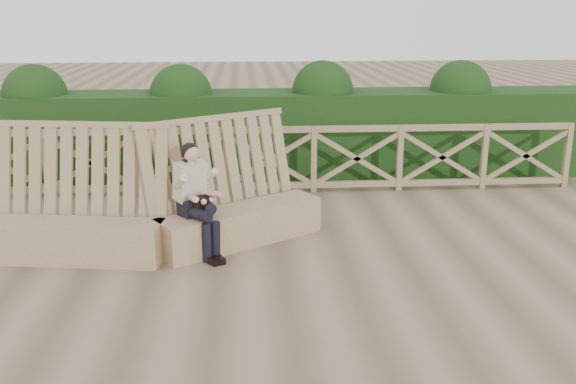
{
  "coord_description": "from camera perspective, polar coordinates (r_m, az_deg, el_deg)",
  "views": [
    {
      "loc": [
        -0.43,
        -6.67,
        2.95
      ],
      "look_at": [
        0.08,
        0.4,
        0.9
      ],
      "focal_mm": 40.0,
      "sensor_mm": 36.0,
      "label": 1
    }
  ],
  "objects": [
    {
      "name": "hedge",
      "position": [
        11.59,
        -1.89,
        5.18
      ],
      "size": [
        12.0,
        1.2,
        1.5
      ],
      "primitive_type": "cube",
      "color": "black",
      "rests_on": "ground"
    },
    {
      "name": "woman",
      "position": [
        7.88,
        -8.18,
        -0.23
      ],
      "size": [
        0.67,
        0.82,
        1.38
      ],
      "rotation": [
        0.0,
        0.0,
        0.66
      ],
      "color": "black",
      "rests_on": "ground"
    },
    {
      "name": "bench",
      "position": [
        8.2,
        -11.53,
        -2.29
      ],
      "size": [
        4.25,
        1.86,
        1.61
      ],
      "rotation": [
        0.0,
        0.0,
        0.13
      ],
      "color": "#85674C",
      "rests_on": "ground"
    },
    {
      "name": "guardrail",
      "position": [
        10.46,
        -1.62,
        2.87
      ],
      "size": [
        10.1,
        0.09,
        1.1
      ],
      "color": "#846E4D",
      "rests_on": "ground"
    },
    {
      "name": "ground",
      "position": [
        7.31,
        -0.37,
        -7.68
      ],
      "size": [
        60.0,
        60.0,
        0.0
      ],
      "primitive_type": "plane",
      "color": "brown",
      "rests_on": "ground"
    }
  ]
}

